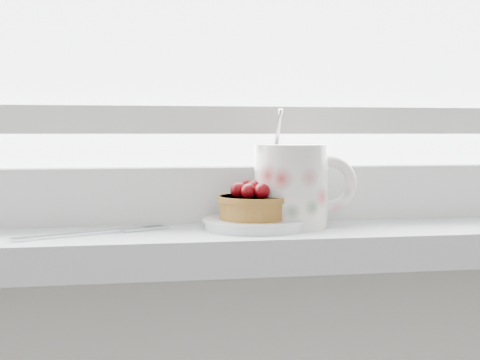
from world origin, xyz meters
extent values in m
cube|color=silver|center=(0.00, 1.90, 0.92)|extent=(1.60, 0.20, 0.04)
cube|color=silver|center=(0.00, 1.97, 0.97)|extent=(1.30, 0.05, 0.07)
cube|color=silver|center=(0.00, 1.97, 1.07)|extent=(1.30, 0.04, 0.04)
cylinder|color=silver|center=(0.01, 1.89, 0.95)|extent=(0.12, 0.12, 0.01)
cylinder|color=brown|center=(0.01, 1.89, 0.97)|extent=(0.08, 0.08, 0.03)
cylinder|color=brown|center=(0.01, 1.89, 0.98)|extent=(0.09, 0.09, 0.01)
sphere|color=#4C070B|center=(0.01, 1.89, 0.99)|extent=(0.02, 0.02, 0.02)
sphere|color=#4C070B|center=(0.03, 1.89, 0.99)|extent=(0.02, 0.02, 0.02)
sphere|color=#4C070B|center=(0.02, 1.91, 0.99)|extent=(0.02, 0.02, 0.02)
sphere|color=#4C070B|center=(0.01, 1.91, 0.99)|extent=(0.02, 0.02, 0.02)
sphere|color=#4C070B|center=(-0.01, 1.90, 0.99)|extent=(0.02, 0.02, 0.02)
sphere|color=#4C070B|center=(-0.01, 1.88, 0.99)|extent=(0.02, 0.02, 0.02)
sphere|color=#4C070B|center=(0.00, 1.87, 0.99)|extent=(0.02, 0.02, 0.02)
sphere|color=#4C070B|center=(0.02, 1.86, 0.99)|extent=(0.02, 0.02, 0.02)
sphere|color=#4C070B|center=(0.03, 1.87, 0.99)|extent=(0.02, 0.02, 0.02)
cylinder|color=silver|center=(0.06, 1.89, 0.99)|extent=(0.09, 0.09, 0.10)
cylinder|color=black|center=(0.06, 1.89, 1.04)|extent=(0.08, 0.08, 0.01)
torus|color=silver|center=(0.11, 1.89, 0.99)|extent=(0.07, 0.02, 0.07)
cylinder|color=silver|center=(0.05, 1.91, 1.05)|extent=(0.01, 0.03, 0.06)
cube|color=silver|center=(-0.21, 1.86, 0.94)|extent=(0.09, 0.05, 0.00)
cube|color=silver|center=(-0.25, 1.84, 0.94)|extent=(0.02, 0.02, 0.00)
cube|color=silver|center=(-0.15, 1.89, 0.94)|extent=(0.02, 0.01, 0.00)
cube|color=silver|center=(-0.13, 1.90, 0.94)|extent=(0.04, 0.03, 0.00)
cube|color=silver|center=(-0.10, 1.90, 0.94)|extent=(0.03, 0.02, 0.00)
cube|color=silver|center=(-0.10, 1.91, 0.94)|extent=(0.03, 0.02, 0.00)
cube|color=silver|center=(-0.11, 1.91, 0.94)|extent=(0.03, 0.02, 0.00)
cube|color=silver|center=(-0.11, 1.92, 0.94)|extent=(0.03, 0.02, 0.00)
camera|label=1|loc=(-0.14, 1.11, 1.05)|focal=50.00mm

